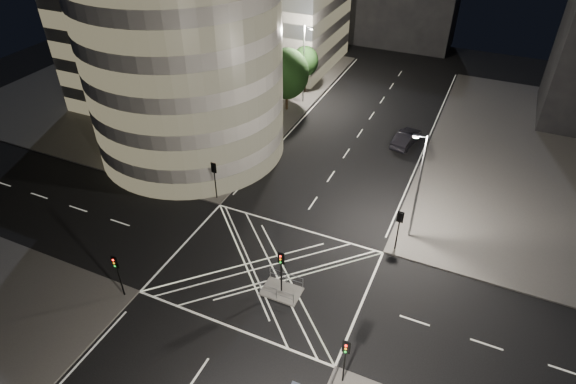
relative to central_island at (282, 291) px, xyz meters
The scene contains 20 objects.
ground 2.50m from the central_island, 143.13° to the left, with size 120.00×120.00×0.00m, color black.
sidewalk_far_left 42.11m from the central_island, 137.41° to the left, with size 42.00×42.00×0.15m, color #54524F.
central_island is the anchor object (origin of this frame).
office_tower_curved 32.93m from the central_island, 138.33° to the left, with size 30.00×29.00×27.20m.
tree_a 16.97m from the central_island, 139.97° to the left, with size 3.95×3.95×6.83m.
tree_b 21.18m from the central_island, 127.15° to the left, with size 5.00×5.00×7.28m.
tree_c 26.10m from the central_island, 119.05° to the left, with size 3.96×3.96×6.54m.
tree_d 31.50m from the central_island, 113.68° to the left, with size 5.54×5.54×7.99m.
tree_e 36.95m from the central_island, 109.92° to the left, with size 3.52×3.52×6.33m.
traffic_signal_fl 13.91m from the central_island, 142.46° to the left, with size 0.55×0.22×4.00m.
traffic_signal_nl 12.36m from the central_island, 153.86° to the right, with size 0.55×0.22×4.00m.
traffic_signal_fr 11.10m from the central_island, 50.67° to the left, with size 0.55×0.22×4.00m.
traffic_signal_nr 9.08m from the central_island, 37.93° to the right, with size 0.55×0.22×4.00m.
traffic_signal_island 2.84m from the central_island, ahead, with size 0.55×0.22×4.00m.
street_lamp_left_near 18.52m from the central_island, 130.27° to the left, with size 1.25×0.25×10.00m.
street_lamp_left_far 33.95m from the central_island, 109.95° to the left, with size 1.25×0.25×10.00m.
street_lamp_right_far 13.98m from the central_island, 54.70° to the left, with size 1.25×0.25×10.00m.
railing_island_south 1.10m from the central_island, 90.00° to the right, with size 2.80×0.06×1.10m, color slate.
railing_island_north 1.10m from the central_island, 90.00° to the left, with size 2.80×0.06×1.10m, color slate.
sedan 26.37m from the central_island, 82.30° to the left, with size 1.80×5.17×1.70m, color black.
Camera 1 is at (12.93, -24.48, 28.23)m, focal length 30.00 mm.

